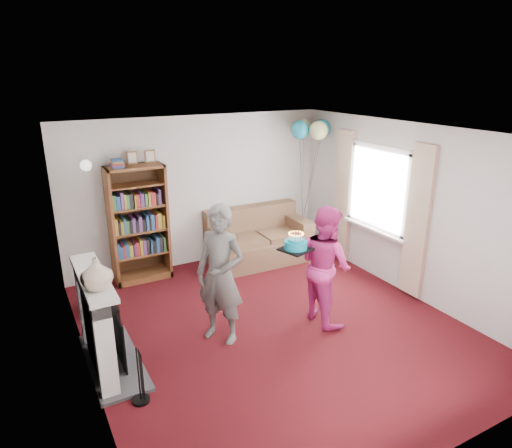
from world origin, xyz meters
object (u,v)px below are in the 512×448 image
bookcase (138,224)px  birthday_cake (296,245)px  person_striped (220,275)px  person_magenta (325,265)px  sofa (258,241)px

bookcase → birthday_cake: bearing=-61.7°
person_striped → person_magenta: person_striped is taller
sofa → person_magenta: person_magenta is taller
bookcase → person_magenta: 3.02m
person_magenta → birthday_cake: size_ratio=4.67×
person_striped → birthday_cake: 0.98m
sofa → person_striped: (-1.60, -1.99, 0.52)m
sofa → birthday_cake: bearing=-105.9°
bookcase → birthday_cake: bookcase is taller
person_striped → birthday_cake: person_striped is taller
person_striped → person_magenta: (1.38, -0.22, -0.07)m
sofa → birthday_cake: (-0.69, -2.21, 0.81)m
birthday_cake → person_striped: bearing=166.3°
person_striped → birthday_cake: size_ratio=5.11×
bookcase → person_magenta: size_ratio=1.30×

